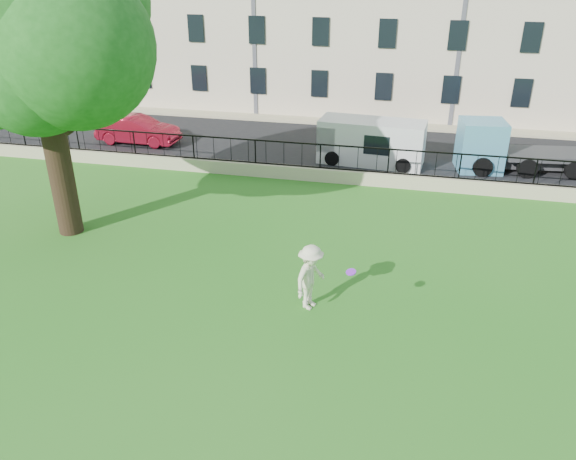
% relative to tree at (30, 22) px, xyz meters
% --- Properties ---
extents(ground, '(120.00, 120.00, 0.00)m').
position_rel_tree_xyz_m(ground, '(8.16, -4.88, -7.27)').
color(ground, '#26751C').
rests_on(ground, ground).
extents(retaining_wall, '(50.00, 0.40, 0.60)m').
position_rel_tree_xyz_m(retaining_wall, '(8.16, 7.12, -6.97)').
color(retaining_wall, tan).
rests_on(retaining_wall, ground).
extents(iron_railing, '(50.00, 0.05, 1.13)m').
position_rel_tree_xyz_m(iron_railing, '(8.16, 7.12, -6.12)').
color(iron_railing, black).
rests_on(iron_railing, retaining_wall).
extents(street, '(60.00, 9.00, 0.01)m').
position_rel_tree_xyz_m(street, '(8.16, 11.82, -7.27)').
color(street, black).
rests_on(street, ground).
extents(sidewalk, '(60.00, 1.40, 0.12)m').
position_rel_tree_xyz_m(sidewalk, '(8.16, 17.02, -7.21)').
color(sidewalk, tan).
rests_on(sidewalk, ground).
extents(tree, '(8.52, 6.74, 10.81)m').
position_rel_tree_xyz_m(tree, '(0.00, 0.00, 0.00)').
color(tree, black).
rests_on(tree, ground).
extents(man, '(1.15, 1.46, 1.98)m').
position_rel_tree_xyz_m(man, '(9.66, -2.99, -6.28)').
color(man, beige).
rests_on(man, ground).
extents(frisbee, '(0.27, 0.28, 0.12)m').
position_rel_tree_xyz_m(frisbee, '(10.86, -3.74, -5.52)').
color(frisbee, purple).
extents(red_sedan, '(4.51, 1.69, 1.47)m').
position_rel_tree_xyz_m(red_sedan, '(-2.40, 10.52, -6.54)').
color(red_sedan, '#A3142A').
rests_on(red_sedan, street).
extents(white_van, '(5.16, 2.38, 2.11)m').
position_rel_tree_xyz_m(white_van, '(10.15, 10.14, -6.22)').
color(white_van, silver).
rests_on(white_van, street).
extents(blue_truck, '(5.80, 2.66, 2.35)m').
position_rel_tree_xyz_m(blue_truck, '(17.00, 10.52, -6.10)').
color(blue_truck, '#519CBF').
rests_on(blue_truck, street).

